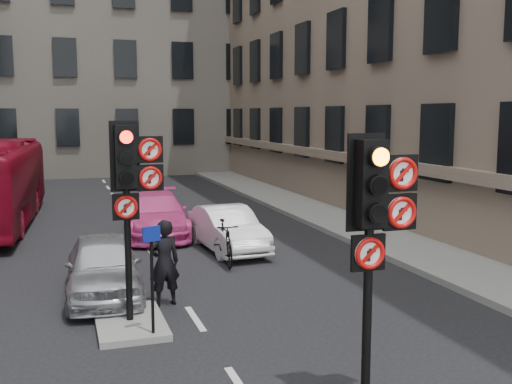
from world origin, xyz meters
TOP-DOWN VIEW (x-y plane):
  - pavement_right at (7.20, 12.00)m, footprint 3.00×50.00m
  - centre_island at (-1.20, 5.00)m, footprint 1.20×2.00m
  - building_far at (0.00, 38.00)m, footprint 30.00×14.00m
  - signal_near at (1.49, 0.99)m, footprint 0.91×0.40m
  - signal_far at (-1.11, 4.99)m, footprint 0.91×0.40m
  - car_silver at (-1.52, 7.00)m, footprint 1.67×3.83m
  - car_white at (2.09, 10.28)m, footprint 1.55×3.80m
  - car_pink at (0.54, 13.01)m, footprint 2.28×4.71m
  - motorcycle at (1.61, 8.80)m, footprint 0.66×1.89m
  - motorcyclist at (-0.40, 6.00)m, footprint 0.69×0.50m
  - info_sign at (-0.90, 4.18)m, footprint 0.31×0.14m

SIDE VIEW (x-z plane):
  - centre_island at x=-1.20m, z-range 0.00..0.12m
  - pavement_right at x=7.20m, z-range 0.00..0.16m
  - motorcycle at x=1.61m, z-range 0.00..1.11m
  - car_white at x=2.09m, z-range 0.00..1.22m
  - car_silver at x=-1.52m, z-range 0.00..1.28m
  - car_pink at x=0.54m, z-range 0.00..1.32m
  - motorcyclist at x=-0.40m, z-range 0.00..1.74m
  - info_sign at x=-0.90m, z-range 0.39..2.24m
  - signal_near at x=1.49m, z-range 0.79..4.37m
  - signal_far at x=-1.11m, z-range 0.91..4.49m
  - building_far at x=0.00m, z-range 0.00..20.00m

